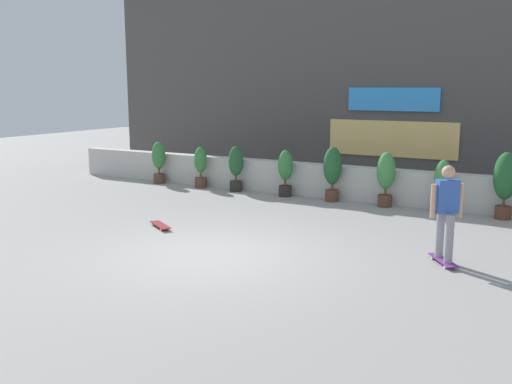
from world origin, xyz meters
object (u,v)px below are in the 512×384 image
(potted_plant_2, at_px, (236,166))
(potted_plant_7, at_px, (505,180))
(potted_plant_5, at_px, (386,176))
(skater_far_left, at_px, (446,210))
(potted_plant_0, at_px, (159,160))
(potted_plant_6, at_px, (443,184))
(skateboard_near_camera, at_px, (160,225))
(potted_plant_4, at_px, (333,170))
(potted_plant_3, at_px, (285,171))
(potted_plant_1, at_px, (201,166))

(potted_plant_2, bearing_deg, potted_plant_7, -0.00)
(potted_plant_5, relative_size, skater_far_left, 0.81)
(potted_plant_0, xyz_separation_m, skater_far_left, (9.46, -4.12, 0.22))
(potted_plant_6, relative_size, skateboard_near_camera, 1.62)
(potted_plant_4, distance_m, potted_plant_5, 1.43)
(potted_plant_3, height_order, skater_far_left, skater_far_left)
(potted_plant_1, distance_m, potted_plant_4, 4.19)
(potted_plant_7, relative_size, skateboard_near_camera, 1.96)
(potted_plant_0, bearing_deg, potted_plant_3, 0.00)
(potted_plant_1, relative_size, potted_plant_6, 0.96)
(potted_plant_4, distance_m, potted_plant_6, 2.81)
(potted_plant_0, distance_m, potted_plant_3, 4.39)
(potted_plant_1, xyz_separation_m, skateboard_near_camera, (2.07, -4.50, -0.60))
(potted_plant_0, relative_size, potted_plant_7, 0.85)
(potted_plant_2, height_order, potted_plant_6, potted_plant_2)
(potted_plant_5, distance_m, skater_far_left, 4.70)
(potted_plant_2, xyz_separation_m, potted_plant_6, (5.77, 0.00, -0.03))
(potted_plant_3, bearing_deg, potted_plant_7, -0.00)
(potted_plant_3, xyz_separation_m, skater_far_left, (5.06, -4.12, 0.24))
(potted_plant_7, distance_m, skater_far_left, 4.15)
(potted_plant_1, relative_size, potted_plant_7, 0.80)
(potted_plant_6, bearing_deg, potted_plant_1, 180.00)
(potted_plant_1, height_order, potted_plant_6, potted_plant_6)
(potted_plant_2, bearing_deg, potted_plant_5, -0.00)
(potted_plant_6, height_order, potted_plant_7, potted_plant_7)
(potted_plant_7, bearing_deg, potted_plant_3, 180.00)
(potted_plant_0, height_order, potted_plant_5, potted_plant_5)
(potted_plant_5, bearing_deg, potted_plant_1, 180.00)
(potted_plant_3, xyz_separation_m, potted_plant_6, (4.18, 0.00, -0.00))
(skater_far_left, relative_size, skateboard_near_camera, 2.16)
(potted_plant_6, bearing_deg, potted_plant_4, -180.00)
(potted_plant_1, height_order, potted_plant_7, potted_plant_7)
(potted_plant_0, distance_m, potted_plant_5, 7.20)
(potted_plant_0, distance_m, potted_plant_1, 1.58)
(potted_plant_1, xyz_separation_m, potted_plant_2, (1.23, 0.00, 0.07))
(skateboard_near_camera, bearing_deg, potted_plant_4, 64.81)
(potted_plant_4, distance_m, skater_far_left, 5.53)
(potted_plant_3, height_order, potted_plant_4, potted_plant_4)
(potted_plant_6, distance_m, skater_far_left, 4.22)
(potted_plant_6, bearing_deg, potted_plant_7, -0.00)
(skater_far_left, bearing_deg, potted_plant_4, 131.84)
(potted_plant_5, distance_m, potted_plant_7, 2.75)
(potted_plant_3, distance_m, potted_plant_6, 4.18)
(potted_plant_1, bearing_deg, potted_plant_4, -0.00)
(potted_plant_0, bearing_deg, skateboard_near_camera, -50.96)
(skater_far_left, bearing_deg, potted_plant_5, 118.76)
(potted_plant_6, height_order, skater_far_left, skater_far_left)
(potted_plant_3, relative_size, skateboard_near_camera, 1.63)
(potted_plant_6, xyz_separation_m, skater_far_left, (0.88, -4.12, 0.24))
(potted_plant_0, height_order, potted_plant_6, potted_plant_0)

